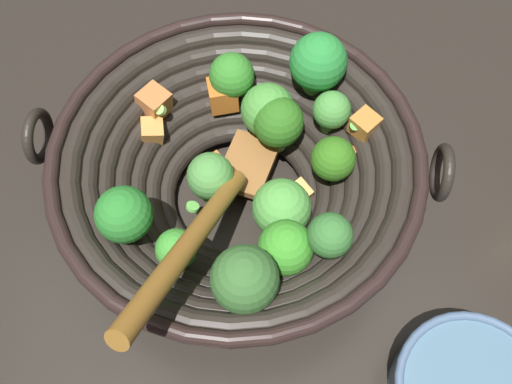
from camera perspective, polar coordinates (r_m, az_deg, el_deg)
The scene contains 2 objects.
ground_plane at distance 0.59m, azimuth -1.77°, elevation -1.13°, with size 4.00×4.00×0.00m, color #28231E.
wok at distance 0.53m, azimuth -1.68°, elevation 2.24°, with size 0.39×0.36×0.19m.
Camera 1 is at (-0.03, -0.26, 0.53)m, focal length 37.74 mm.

